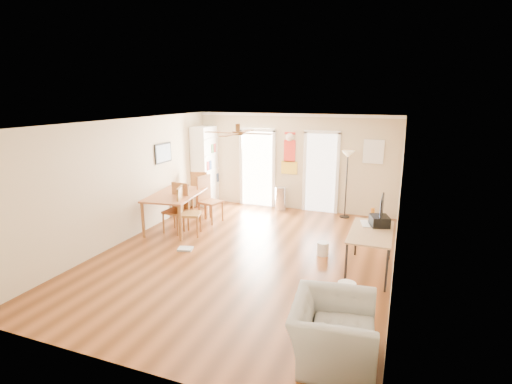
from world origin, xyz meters
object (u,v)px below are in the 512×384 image
at_px(bookshelf, 206,165).
at_px(dining_chair_right_a, 211,200).
at_px(wastebasket_a, 323,249).
at_px(dining_chair_near, 175,209).
at_px(armchair, 333,331).
at_px(dining_table, 176,211).
at_px(computer_desk, 370,251).
at_px(wastebasket_b, 346,293).
at_px(dining_chair_far, 201,190).
at_px(torchiere_lamp, 346,185).
at_px(dining_chair_right_b, 190,211).
at_px(printer, 379,221).
at_px(trash_can, 280,199).

height_order(bookshelf, dining_chair_right_a, bookshelf).
bearing_deg(wastebasket_a, dining_chair_near, 177.72).
height_order(bookshelf, armchair, bookshelf).
distance_m(dining_table, computer_desk, 4.57).
bearing_deg(computer_desk, wastebasket_b, -100.13).
bearing_deg(bookshelf, armchair, -34.08).
distance_m(dining_chair_near, armchair, 5.24).
bearing_deg(bookshelf, dining_chair_far, -58.98).
relative_size(dining_chair_right_a, wastebasket_a, 4.27).
bearing_deg(torchiere_lamp, wastebasket_b, -81.35).
bearing_deg(wastebasket_b, dining_chair_near, 156.32).
relative_size(dining_chair_right_a, torchiere_lamp, 0.66).
height_order(bookshelf, wastebasket_a, bookshelf).
bearing_deg(torchiere_lamp, dining_chair_right_b, -140.28).
height_order(printer, wastebasket_a, printer).
xyz_separation_m(torchiere_lamp, wastebasket_a, (-0.04, -2.64, -0.73)).
bearing_deg(wastebasket_b, dining_chair_right_a, 143.33).
height_order(dining_chair_far, wastebasket_b, dining_chair_far).
bearing_deg(dining_table, dining_chair_far, 96.89).
bearing_deg(bookshelf, computer_desk, -15.77).
bearing_deg(dining_chair_far, bookshelf, -90.00).
height_order(dining_chair_near, dining_chair_far, dining_chair_near).
relative_size(dining_chair_near, trash_can, 1.73).
height_order(dining_chair_far, printer, dining_chair_far).
height_order(dining_chair_far, trash_can, dining_chair_far).
relative_size(torchiere_lamp, computer_desk, 1.20).
relative_size(dining_chair_near, computer_desk, 0.78).
relative_size(wastebasket_a, wastebasket_b, 0.82).
bearing_deg(wastebasket_b, dining_chair_right_b, 154.63).
bearing_deg(trash_can, printer, -45.47).
height_order(dining_chair_near, computer_desk, dining_chair_near).
bearing_deg(dining_chair_right_b, bookshelf, 1.48).
height_order(dining_table, wastebasket_a, dining_table).
relative_size(dining_chair_right_a, armchair, 1.02).
distance_m(trash_can, computer_desk, 4.08).
height_order(bookshelf, printer, bookshelf).
bearing_deg(torchiere_lamp, bookshelf, -179.70).
xyz_separation_m(dining_chair_right_b, computer_desk, (3.94, -0.53, -0.16)).
distance_m(trash_can, wastebasket_b, 4.98).
relative_size(bookshelf, trash_can, 3.45).
height_order(dining_chair_right_b, dining_chair_far, dining_chair_right_b).
relative_size(torchiere_lamp, wastebasket_a, 6.48).
distance_m(wastebasket_a, wastebasket_b, 1.81).
distance_m(bookshelf, dining_table, 2.35).
height_order(computer_desk, wastebasket_a, computer_desk).
bearing_deg(computer_desk, torchiere_lamp, 105.88).
relative_size(bookshelf, printer, 6.11).
xyz_separation_m(bookshelf, torchiere_lamp, (3.97, 0.02, -0.25)).
distance_m(dining_chair_far, printer, 5.23).
distance_m(dining_chair_near, trash_can, 3.08).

